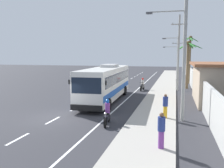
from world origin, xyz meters
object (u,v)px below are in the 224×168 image
motorcycle_trailing (142,85)px  pedestrian_midwalk (161,130)px  coach_bus_foreground (106,82)px  palm_second (190,52)px  utility_pole_nearest (183,43)px  utility_pole_far (177,56)px  utility_pole_mid (178,51)px  pedestrian_near_kerb (165,105)px  palm_nearest (188,57)px  motorcycle_beside_bus (107,115)px

motorcycle_trailing → pedestrian_midwalk: bearing=-79.8°
coach_bus_foreground → pedestrian_midwalk: coach_bus_foreground is taller
palm_second → utility_pole_nearest: bearing=-94.1°
motorcycle_trailing → utility_pole_far: bearing=75.1°
motorcycle_trailing → utility_pole_far: utility_pole_far is taller
utility_pole_mid → palm_second: 8.46m
pedestrian_near_kerb → palm_second: 23.69m
utility_pole_far → palm_second: size_ratio=1.06×
coach_bus_foreground → palm_nearest: size_ratio=1.95×
pedestrian_near_kerb → palm_nearest: bearing=67.1°
utility_pole_mid → pedestrian_near_kerb: bearing=-93.2°
utility_pole_mid → palm_second: bearing=77.1°
utility_pole_nearest → utility_pole_mid: bearing=90.9°
motorcycle_beside_bus → utility_pole_mid: 18.27m
palm_second → pedestrian_midwalk: bearing=-95.2°
palm_nearest → utility_pole_nearest: bearing=-93.7°
utility_pole_mid → motorcycle_trailing: bearing=-165.3°
pedestrian_midwalk → pedestrian_near_kerb: bearing=-15.5°
coach_bus_foreground → pedestrian_midwalk: size_ratio=7.19×
utility_pole_nearest → utility_pole_far: (-0.30, 29.87, -1.09)m
motorcycle_beside_bus → pedestrian_midwalk: size_ratio=1.12×
coach_bus_foreground → pedestrian_near_kerb: coach_bus_foreground is taller
coach_bus_foreground → utility_pole_nearest: bearing=-39.5°
motorcycle_beside_bus → pedestrian_midwalk: (3.72, -3.59, 0.38)m
motorcycle_beside_bus → utility_pole_far: bearing=82.1°
palm_nearest → palm_second: palm_second is taller
utility_pole_nearest → palm_second: bearing=85.9°
motorcycle_beside_bus → palm_nearest: (5.83, 19.12, 3.67)m
motorcycle_trailing → palm_nearest: bearing=28.7°
utility_pole_nearest → palm_nearest: utility_pole_nearest is taller
motorcycle_trailing → utility_pole_nearest: size_ratio=0.19×
motorcycle_trailing → pedestrian_midwalk: 19.93m
utility_pole_far → coach_bus_foreground: bearing=-105.9°
motorcycle_beside_bus → motorcycle_trailing: (0.17, 16.02, -0.02)m
coach_bus_foreground → utility_pole_far: utility_pole_far is taller
motorcycle_beside_bus → pedestrian_midwalk: 5.18m
utility_pole_mid → utility_pole_far: (-0.07, 14.93, -0.76)m
utility_pole_far → palm_second: utility_pole_far is taller
coach_bus_foreground → palm_nearest: (8.25, 11.00, 2.47)m
motorcycle_beside_bus → utility_pole_nearest: (4.74, 2.22, 4.72)m
pedestrian_midwalk → palm_second: bearing=-21.3°
pedestrian_near_kerb → utility_pole_mid: utility_pole_mid is taller
utility_pole_nearest → utility_pole_far: size_ratio=1.26×
pedestrian_midwalk → utility_pole_nearest: (1.02, 5.81, 4.34)m
pedestrian_midwalk → utility_pole_mid: bearing=-18.2°
coach_bus_foreground → motorcycle_beside_bus: (2.42, -8.12, -1.20)m
pedestrian_near_kerb → motorcycle_trailing: bearing=88.6°
utility_pole_mid → palm_nearest: (1.33, 1.96, -0.72)m
coach_bus_foreground → motorcycle_trailing: (2.59, 7.90, -1.21)m
pedestrian_near_kerb → utility_pole_far: bearing=73.0°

